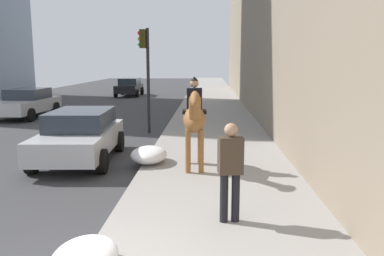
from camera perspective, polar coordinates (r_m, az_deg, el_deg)
name	(u,v)px	position (r m, az deg, el deg)	size (l,w,h in m)	color
mounted_horse_near	(194,118)	(9.79, 0.35, 1.47)	(2.15, 0.63, 2.33)	brown
pedestrian_greeting	(230,166)	(6.62, 5.57, -5.50)	(0.32, 0.44, 1.70)	black
car_near_lane	(80,135)	(11.58, -15.89, -0.94)	(4.09, 2.14, 1.44)	#B7BABF
car_mid_lane	(27,103)	(21.59, -22.85, 3.41)	(4.52, 2.20, 1.44)	#B7BABF
car_far_lane	(129,87)	(32.54, -9.06, 5.95)	(3.99, 1.93, 1.44)	black
traffic_light_near_curb	(146,64)	(15.44, -6.72, 9.20)	(0.20, 0.44, 4.06)	black
snow_pile_far	(149,155)	(10.64, -6.28, -3.87)	(1.26, 0.97, 0.44)	white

